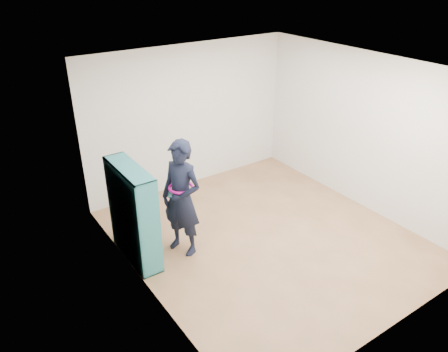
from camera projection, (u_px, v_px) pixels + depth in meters
floor at (266, 237)px, 6.76m from camera, size 4.50×4.50×0.00m
ceiling at (275, 69)px, 5.58m from camera, size 4.50×4.50×0.00m
wall_left at (140, 202)px, 5.16m from camera, size 0.02×4.50×2.60m
wall_right at (364, 132)px, 7.18m from camera, size 0.02×4.50×2.60m
wall_back at (189, 117)px, 7.83m from camera, size 4.00×0.02×2.60m
wall_front at (409, 237)px, 4.52m from camera, size 4.00×0.02×2.60m
bookshelf at (132, 216)px, 6.01m from camera, size 0.31×1.07×1.42m
person at (182, 199)px, 6.09m from camera, size 0.63×0.74×1.73m
smartphone at (170, 194)px, 5.97m from camera, size 0.07×0.08×0.13m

